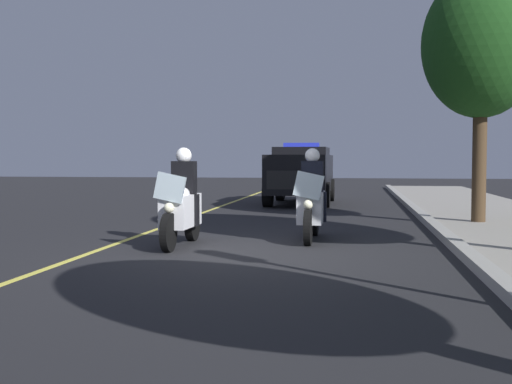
{
  "coord_description": "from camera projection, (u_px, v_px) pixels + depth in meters",
  "views": [
    {
      "loc": [
        10.26,
        1.83,
        1.53
      ],
      "look_at": [
        -1.64,
        0.0,
        0.9
      ],
      "focal_mm": 45.31,
      "sensor_mm": 36.0,
      "label": 1
    }
  ],
  "objects": [
    {
      "name": "ground_plane",
      "position": [
        241.0,
        252.0,
        10.48
      ],
      "size": [
        80.0,
        80.0,
        0.0
      ],
      "primitive_type": "plane",
      "color": "black"
    },
    {
      "name": "tree_far_back",
      "position": [
        481.0,
        46.0,
        14.37
      ],
      "size": [
        2.63,
        2.63,
        5.61
      ],
      "color": "#42301E",
      "rests_on": "sidewalk_strip"
    },
    {
      "name": "police_motorcycle_lead_right",
      "position": [
        311.0,
        203.0,
        12.03
      ],
      "size": [
        2.14,
        0.56,
        1.72
      ],
      "color": "black",
      "rests_on": "ground"
    },
    {
      "name": "police_motorcycle_lead_left",
      "position": [
        181.0,
        206.0,
        11.24
      ],
      "size": [
        2.14,
        0.56,
        1.72
      ],
      "color": "black",
      "rests_on": "ground"
    },
    {
      "name": "curb_strip",
      "position": [
        465.0,
        253.0,
        9.94
      ],
      "size": [
        48.0,
        0.24,
        0.15
      ],
      "primitive_type": "cube",
      "color": "#9E9B93",
      "rests_on": "ground"
    },
    {
      "name": "lane_stripe_center",
      "position": [
        101.0,
        249.0,
        10.84
      ],
      "size": [
        48.0,
        0.12,
        0.01
      ],
      "primitive_type": "cube",
      "color": "#E0D14C",
      "rests_on": "ground"
    },
    {
      "name": "police_suv",
      "position": [
        301.0,
        172.0,
        21.67
      ],
      "size": [
        4.93,
        2.13,
        2.05
      ],
      "color": "black",
      "rests_on": "ground"
    }
  ]
}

